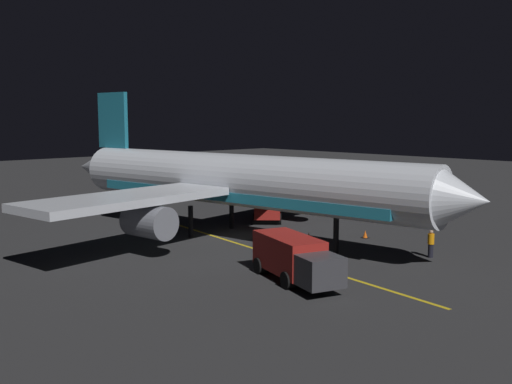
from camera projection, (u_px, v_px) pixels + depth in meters
The scene contains 9 objects.
ground_plane at pixel (237, 238), 42.41m from camera, with size 180.00×180.00×0.20m, color #2B2B2D.
apron_guide_stripe at pixel (257, 250), 38.30m from camera, with size 0.24×29.86×0.01m, color gold.
airliner at pixel (231, 182), 42.25m from camera, with size 31.52×37.03×10.82m.
baggage_truck at pixel (294, 259), 30.64m from camera, with size 3.97×6.77×2.36m.
catering_truck at pixel (268, 206), 49.50m from camera, with size 5.89×5.86×2.26m.
ground_crew_worker at pixel (431, 243), 36.04m from camera, with size 0.40×0.40×1.74m.
traffic_cone_near_left at pixel (309, 237), 41.26m from camera, with size 0.50×0.50×0.55m.
traffic_cone_near_right at pixel (365, 235), 41.97m from camera, with size 0.50×0.50×0.55m.
traffic_cone_under_wing at pixel (280, 258), 35.03m from camera, with size 0.50×0.50×0.55m.
Camera 1 is at (27.62, 31.19, 8.61)m, focal length 40.71 mm.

